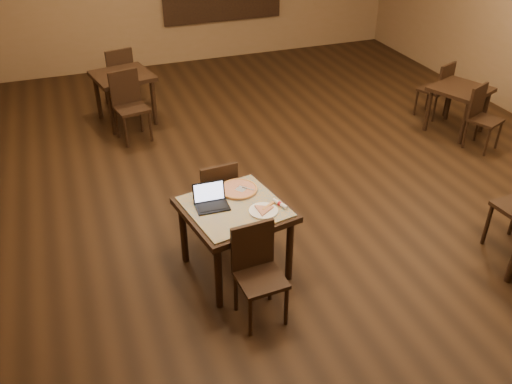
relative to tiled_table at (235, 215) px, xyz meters
name	(u,v)px	position (x,y,z in m)	size (l,w,h in m)	color
ground	(303,181)	(1.34, 1.31, -0.66)	(10.00, 10.00, 0.00)	black
tiled_table	(235,215)	(0.00, 0.00, 0.00)	(1.07, 1.07, 0.76)	black
chair_main_near	(257,267)	(0.00, -0.62, -0.15)	(0.42, 0.42, 0.91)	black
chair_main_far	(217,195)	(0.01, 0.62, -0.15)	(0.42, 0.42, 0.91)	black
laptop	(211,200)	(-0.20, 0.10, 0.16)	(0.31, 0.25, 0.21)	black
plate	(263,211)	(0.22, -0.18, 0.11)	(0.27, 0.27, 0.01)	white
pizza_slice	(263,209)	(0.22, -0.18, 0.13)	(0.21, 0.21, 0.02)	beige
pizza_pan	(239,190)	(0.12, 0.24, 0.11)	(0.38, 0.38, 0.01)	silver
pizza_whole	(238,189)	(0.12, 0.24, 0.12)	(0.37, 0.37, 0.03)	beige
spatula	(241,189)	(0.14, 0.22, 0.13)	(0.09, 0.22, 0.01)	silver
napkin_roll	(280,204)	(0.40, -0.14, 0.12)	(0.10, 0.18, 0.04)	white
other_table_a	(460,95)	(4.04, 1.88, -0.09)	(0.95, 0.95, 0.68)	black
other_table_a_chair_near	(481,114)	(4.01, 1.36, -0.16)	(0.50, 0.50, 0.88)	black
other_table_a_chair_far	(439,87)	(4.07, 2.40, -0.16)	(0.50, 0.50, 0.88)	black
other_table_b	(123,82)	(-0.47, 3.89, -0.03)	(0.95, 0.95, 0.76)	black
other_table_b_chair_near	(129,102)	(-0.48, 3.32, -0.11)	(0.50, 0.50, 0.98)	black
other_table_b_chair_far	(119,74)	(-0.45, 4.47, -0.11)	(0.50, 0.50, 0.98)	black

